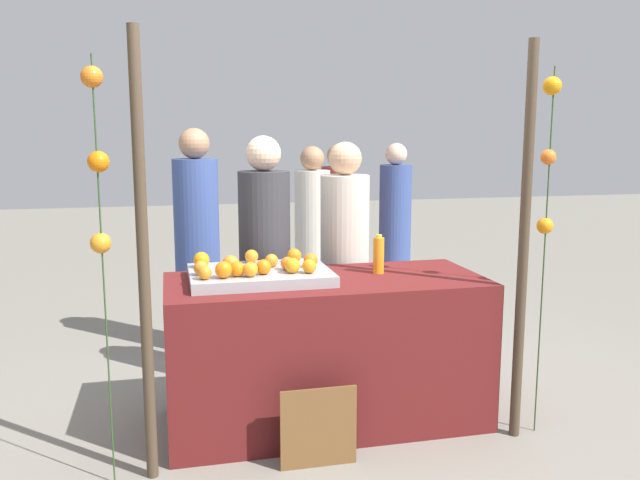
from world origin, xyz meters
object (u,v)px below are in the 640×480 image
Objects in this scene: stall_counter at (326,350)px; orange_0 at (311,260)px; juice_bottle at (379,255)px; vendor_right at (344,271)px; vendor_left at (265,273)px; chalkboard_sign at (318,428)px; orange_1 at (309,266)px.

orange_0 is (-0.08, 0.05, 0.53)m from stall_counter.
vendor_right is at bearing 96.10° from juice_bottle.
juice_bottle reaches higher than stall_counter.
stall_counter is 1.09× the size of vendor_left.
stall_counter is 22.17× the size of orange_0.
vendor_right is (-0.06, 0.55, -0.21)m from juice_bottle.
orange_0 is 0.35× the size of juice_bottle.
chalkboard_sign is 1.25m from vendor_left.
orange_0 is at bearing 74.87° from orange_1.
vendor_left is at bearing 108.79° from orange_0.
vendor_left reaches higher than orange_1.
vendor_left reaches higher than juice_bottle.
orange_0 reaches higher than chalkboard_sign.
vendor_left is (-0.10, 1.11, 0.57)m from chalkboard_sign.
vendor_left is at bearing 139.17° from juice_bottle.
vendor_left reaches higher than vendor_right.
vendor_right is at bearing 61.02° from orange_1.
vendor_left is 1.02× the size of vendor_right.
juice_bottle is (0.46, 0.18, 0.01)m from orange_1.
orange_0 reaches higher than orange_1.
chalkboard_sign is 1.34m from vendor_right.
orange_1 is at bearing -78.32° from vendor_left.
juice_bottle reaches higher than orange_0.
vendor_left is at bearing 95.05° from chalkboard_sign.
chalkboard_sign is (-0.50, -0.59, -0.76)m from juice_bottle.
chalkboard_sign is at bearing -111.37° from vendor_right.
juice_bottle is 0.59m from vendor_right.
stall_counter is 0.54m from orange_0.
juice_bottle is (0.42, 0.02, 0.01)m from orange_0.
orange_1 is 0.05× the size of vendor_right.
juice_bottle is (0.34, 0.07, 0.54)m from stall_counter.
juice_bottle is at bearing 3.29° from orange_0.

